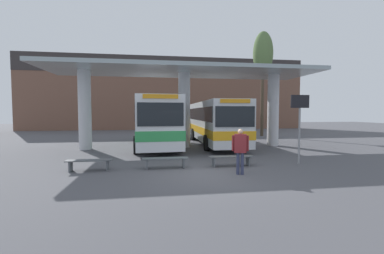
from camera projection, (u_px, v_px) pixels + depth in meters
ground_plane at (209, 174)px, 9.98m from camera, size 100.00×100.00×0.00m
townhouse_backdrop at (168, 87)px, 36.07m from camera, size 40.00×0.58×10.25m
station_canopy at (184, 83)px, 17.46m from camera, size 17.97×5.40×5.36m
transit_bus_left_bay at (155, 120)px, 18.08m from camera, size 3.17×10.41×3.36m
transit_bus_center_bay at (214, 121)px, 19.43m from camera, size 2.89×10.98×3.17m
waiting_bench_near_pillar at (165, 160)px, 10.98m from camera, size 1.96×0.44×0.46m
waiting_bench_mid_platform at (231, 158)px, 11.42m from camera, size 1.99×0.44×0.46m
waiting_bench_far_platform at (89, 163)px, 10.50m from camera, size 1.81×0.44×0.46m
info_sign_platform at (300, 115)px, 11.89m from camera, size 0.90×0.09×3.21m
pedestrian_waiting at (240, 147)px, 9.87m from camera, size 0.65×0.38×1.76m
poplar_tree_behind_left at (263, 55)px, 25.91m from camera, size 2.00×2.00×10.57m
parked_car_street at (209, 124)px, 33.17m from camera, size 4.56×2.23×1.97m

